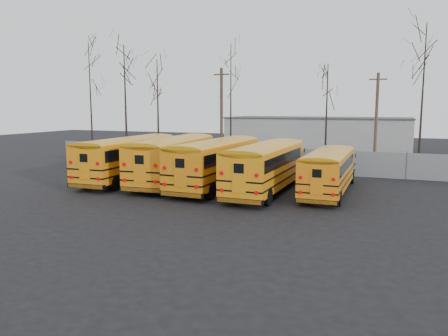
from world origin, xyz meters
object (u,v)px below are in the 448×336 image
at_px(utility_pole_right, 376,121).
at_px(bus_c, 217,159).
at_px(bus_a, 130,155).
at_px(bus_e, 329,168).
at_px(bus_b, 174,156).
at_px(utility_pole_left, 221,115).
at_px(bus_d, 267,163).

bearing_deg(utility_pole_right, bus_c, -131.02).
distance_m(bus_a, bus_e, 14.37).
bearing_deg(bus_c, bus_b, 173.92).
relative_size(bus_c, bus_e, 1.18).
height_order(bus_b, bus_c, bus_b).
relative_size(bus_a, utility_pole_left, 1.30).
relative_size(bus_b, bus_c, 1.02).
xyz_separation_m(bus_d, bus_e, (3.75, 0.94, -0.24)).
relative_size(utility_pole_left, utility_pole_right, 1.09).
relative_size(bus_d, utility_pole_left, 1.27).
height_order(bus_c, bus_e, bus_c).
bearing_deg(bus_b, bus_e, -4.85).
distance_m(bus_a, utility_pole_right, 20.83).
height_order(bus_c, utility_pole_left, utility_pole_left).
height_order(bus_c, bus_d, bus_c).
relative_size(bus_a, bus_d, 1.02).
height_order(bus_d, utility_pole_right, utility_pole_right).
height_order(bus_a, utility_pole_right, utility_pole_right).
relative_size(bus_b, bus_e, 1.21).
bearing_deg(bus_c, bus_d, -6.54).
height_order(bus_b, utility_pole_left, utility_pole_left).
bearing_deg(utility_pole_right, bus_b, -140.81).
bearing_deg(bus_e, utility_pole_right, 79.81).
height_order(bus_d, utility_pole_left, utility_pole_left).
relative_size(bus_a, bus_b, 0.97).
distance_m(bus_a, bus_c, 7.01).
bearing_deg(utility_pole_left, bus_d, -51.90).
height_order(bus_a, bus_e, bus_a).
bearing_deg(bus_d, bus_b, 173.47).
xyz_separation_m(bus_b, bus_d, (7.07, -0.93, -0.08)).
distance_m(bus_d, bus_e, 3.87).
xyz_separation_m(bus_b, utility_pole_right, (13.02, 12.11, 2.29)).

